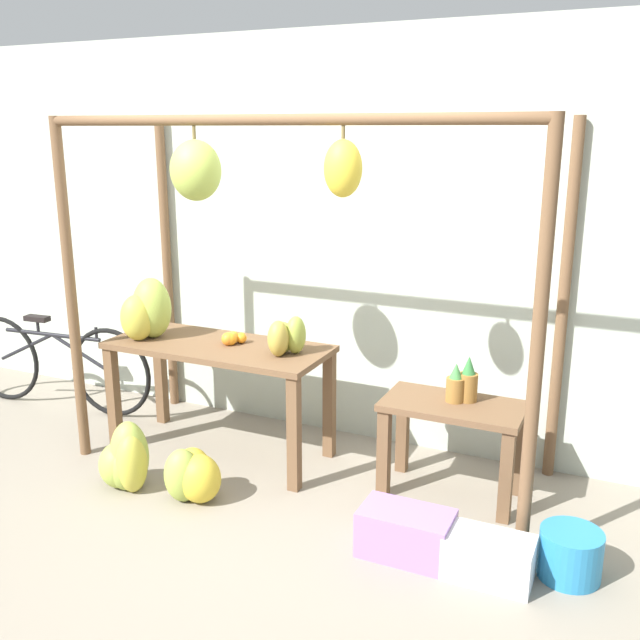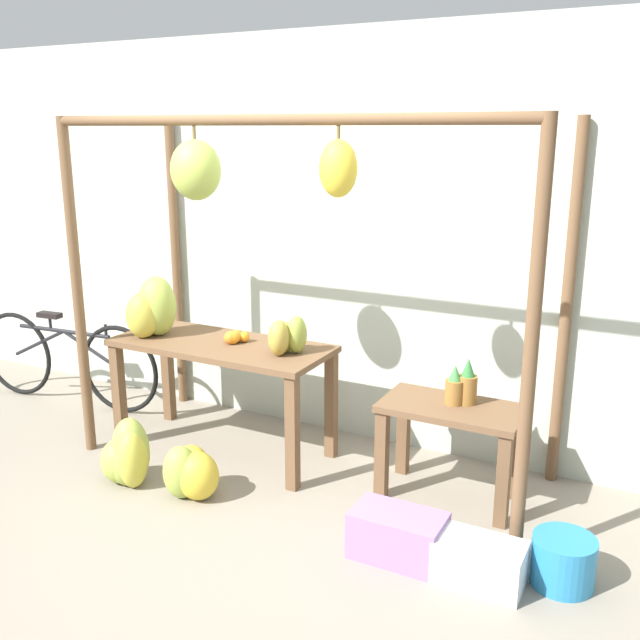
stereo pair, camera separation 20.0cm
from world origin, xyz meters
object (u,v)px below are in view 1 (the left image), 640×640
Objects in this scene: papaya_pile at (286,337)px; fruit_crate_purple at (489,558)px; fruit_crate_white at (406,533)px; banana_pile_ground_right at (192,475)px; banana_pile_ground_left at (127,462)px; pineapple_cluster at (462,383)px; banana_pile_on_table at (148,312)px; orange_pile at (231,339)px; parked_bicycle at (55,363)px; blue_bucket at (570,554)px.

papaya_pile is 1.79m from fruit_crate_purple.
banana_pile_ground_right is at bearing 179.31° from fruit_crate_white.
pineapple_cluster is at bearing 23.75° from banana_pile_ground_left.
banana_pile_ground_right is at bearing 178.83° from fruit_crate_purple.
banana_pile_ground_right is (-1.42, -0.76, -0.55)m from pineapple_cluster.
fruit_crate_white is at bearing -15.63° from banana_pile_on_table.
parked_bicycle is (-1.71, 0.12, -0.45)m from orange_pile.
pineapple_cluster reaches higher than banana_pile_ground_right.
pineapple_cluster is 1.13m from papaya_pile.
papaya_pile is 0.65× the size of fruit_crate_purple.
fruit_crate_white is 0.44m from fruit_crate_purple.
pineapple_cluster is at bearing 84.49° from fruit_crate_white.
banana_pile_ground_left is 0.45m from banana_pile_ground_right.
banana_pile_on_table is at bearing 171.80° from blue_bucket.
fruit_crate_purple is (0.44, -0.02, -0.01)m from fruit_crate_white.
blue_bucket is 4.02m from parked_bicycle.
parked_bicycle is 2.21m from papaya_pile.
orange_pile is 1.01m from banana_pile_ground_left.
parked_bicycle is (-3.24, 0.01, -0.34)m from pineapple_cluster.
papaya_pile is (-1.03, 0.64, 0.77)m from fruit_crate_white.
fruit_crate_white is 1.43m from papaya_pile.
pineapple_cluster reaches higher than blue_bucket.
pineapple_cluster is 0.97m from fruit_crate_white.
fruit_crate_white is (1.34, -0.02, -0.03)m from banana_pile_ground_right.
banana_pile_ground_right reaches higher than blue_bucket.
parked_bicycle reaches higher than fruit_crate_white.
fruit_crate_purple is (3.60, -0.81, -0.26)m from parked_bicycle.
banana_pile_on_table is at bearing -174.36° from pineapple_cluster.
papaya_pile reaches higher than fruit_crate_white.
banana_pile_on_table reaches higher than orange_pile.
fruit_crate_purple is at bearing -20.13° from orange_pile.
parked_bicycle is (-3.17, 0.79, 0.24)m from fruit_crate_white.
orange_pile is at bearing 9.69° from banana_pile_on_table.
pineapple_cluster is at bearing 7.07° from papaya_pile.
fruit_crate_white is at bearing -14.02° from parked_bicycle.
orange_pile is 0.43m from papaya_pile.
banana_pile_ground_left is 1.62m from parked_bicycle.
banana_pile_on_table is 0.87× the size of fruit_crate_white.
parked_bicycle is (-1.12, 0.22, -0.59)m from banana_pile_on_table.
banana_pile_ground_right is 0.21× the size of parked_bicycle.
banana_pile_ground_right reaches higher than fruit_crate_white.
banana_pile_on_table reaches higher than pineapple_cluster.
banana_pile_on_table is 1.02m from papaya_pile.
banana_pile_on_table reaches higher than papaya_pile.
blue_bucket is (2.59, 0.20, -0.05)m from banana_pile_ground_left.
banana_pile_ground_left is 1.24m from papaya_pile.
banana_pile_on_table is 0.97× the size of fruit_crate_purple.
banana_pile_on_table is at bearing 166.58° from fruit_crate_purple.
banana_pile_ground_left is at bearing -156.25° from pineapple_cluster.
papaya_pile reaches higher than pineapple_cluster.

